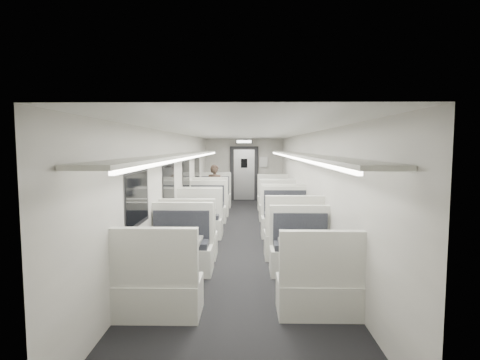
{
  "coord_description": "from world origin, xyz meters",
  "views": [
    {
      "loc": [
        0.1,
        -8.57,
        2.1
      ],
      "look_at": [
        -0.07,
        1.07,
        1.23
      ],
      "focal_mm": 28.0,
      "sensor_mm": 36.0,
      "label": 1
    }
  ],
  "objects_px": {
    "exit_sign": "(244,142)",
    "booth_left_c": "(194,228)",
    "booth_right_b": "(281,211)",
    "passenger": "(215,189)",
    "vestibule_door": "(244,174)",
    "booth_right_a": "(275,201)",
    "booth_right_c": "(289,227)",
    "booth_left_d": "(171,265)",
    "booth_left_a": "(213,199)",
    "booth_right_d": "(308,266)",
    "booth_left_b": "(204,213)"
  },
  "relations": [
    {
      "from": "booth_left_c",
      "to": "booth_right_d",
      "type": "bearing_deg",
      "value": -50.19
    },
    {
      "from": "booth_left_b",
      "to": "booth_left_a",
      "type": "bearing_deg",
      "value": 90.0
    },
    {
      "from": "booth_right_b",
      "to": "exit_sign",
      "type": "distance_m",
      "value": 4.73
    },
    {
      "from": "booth_left_a",
      "to": "vestibule_door",
      "type": "height_order",
      "value": "vestibule_door"
    },
    {
      "from": "booth_right_a",
      "to": "booth_left_c",
      "type": "bearing_deg",
      "value": -117.0
    },
    {
      "from": "booth_left_d",
      "to": "booth_right_a",
      "type": "relative_size",
      "value": 1.0
    },
    {
      "from": "booth_right_c",
      "to": "exit_sign",
      "type": "height_order",
      "value": "exit_sign"
    },
    {
      "from": "booth_right_c",
      "to": "passenger",
      "type": "relative_size",
      "value": 1.47
    },
    {
      "from": "passenger",
      "to": "vestibule_door",
      "type": "height_order",
      "value": "vestibule_door"
    },
    {
      "from": "booth_right_b",
      "to": "passenger",
      "type": "height_order",
      "value": "passenger"
    },
    {
      "from": "booth_left_b",
      "to": "exit_sign",
      "type": "height_order",
      "value": "exit_sign"
    },
    {
      "from": "exit_sign",
      "to": "booth_left_c",
      "type": "bearing_deg",
      "value": -99.02
    },
    {
      "from": "booth_right_a",
      "to": "booth_right_d",
      "type": "height_order",
      "value": "booth_right_a"
    },
    {
      "from": "booth_right_c",
      "to": "exit_sign",
      "type": "distance_m",
      "value": 6.58
    },
    {
      "from": "booth_right_b",
      "to": "booth_left_a",
      "type": "bearing_deg",
      "value": 131.2
    },
    {
      "from": "booth_left_b",
      "to": "booth_right_c",
      "type": "distance_m",
      "value": 2.64
    },
    {
      "from": "booth_left_c",
      "to": "exit_sign",
      "type": "relative_size",
      "value": 3.46
    },
    {
      "from": "booth_left_b",
      "to": "booth_right_a",
      "type": "xyz_separation_m",
      "value": [
        2.0,
        2.13,
        0.01
      ]
    },
    {
      "from": "exit_sign",
      "to": "passenger",
      "type": "bearing_deg",
      "value": -110.05
    },
    {
      "from": "booth_right_a",
      "to": "booth_left_a",
      "type": "bearing_deg",
      "value": 167.71
    },
    {
      "from": "booth_left_d",
      "to": "booth_right_a",
      "type": "height_order",
      "value": "booth_right_a"
    },
    {
      "from": "booth_left_a",
      "to": "booth_right_b",
      "type": "height_order",
      "value": "booth_left_a"
    },
    {
      "from": "booth_left_d",
      "to": "passenger",
      "type": "relative_size",
      "value": 1.4
    },
    {
      "from": "booth_right_a",
      "to": "vestibule_door",
      "type": "distance_m",
      "value": 3.1
    },
    {
      "from": "booth_right_b",
      "to": "passenger",
      "type": "bearing_deg",
      "value": 136.95
    },
    {
      "from": "booth_left_a",
      "to": "booth_right_c",
      "type": "bearing_deg",
      "value": -65.01
    },
    {
      "from": "booth_left_b",
      "to": "booth_right_d",
      "type": "distance_m",
      "value": 4.65
    },
    {
      "from": "booth_left_a",
      "to": "booth_right_a",
      "type": "xyz_separation_m",
      "value": [
        2.0,
        -0.44,
        -0.01
      ]
    },
    {
      "from": "booth_right_d",
      "to": "exit_sign",
      "type": "bearing_deg",
      "value": 96.56
    },
    {
      "from": "booth_right_a",
      "to": "booth_right_b",
      "type": "distance_m",
      "value": 1.85
    },
    {
      "from": "booth_right_b",
      "to": "booth_left_c",
      "type": "bearing_deg",
      "value": -133.94
    },
    {
      "from": "booth_left_a",
      "to": "booth_right_a",
      "type": "height_order",
      "value": "booth_left_a"
    },
    {
      "from": "booth_left_d",
      "to": "passenger",
      "type": "distance_m",
      "value": 6.3
    },
    {
      "from": "passenger",
      "to": "vestibule_door",
      "type": "bearing_deg",
      "value": 74.24
    },
    {
      "from": "booth_left_d",
      "to": "booth_right_b",
      "type": "relative_size",
      "value": 0.99
    },
    {
      "from": "booth_left_a",
      "to": "exit_sign",
      "type": "xyz_separation_m",
      "value": [
        1.0,
        1.94,
        1.88
      ]
    },
    {
      "from": "booth_right_b",
      "to": "vestibule_door",
      "type": "height_order",
      "value": "vestibule_door"
    },
    {
      "from": "booth_right_a",
      "to": "vestibule_door",
      "type": "xyz_separation_m",
      "value": [
        -1.0,
        2.86,
        0.65
      ]
    },
    {
      "from": "booth_right_b",
      "to": "exit_sign",
      "type": "bearing_deg",
      "value": 103.32
    },
    {
      "from": "booth_right_d",
      "to": "booth_left_c",
      "type": "bearing_deg",
      "value": 129.81
    },
    {
      "from": "booth_right_b",
      "to": "passenger",
      "type": "relative_size",
      "value": 1.42
    },
    {
      "from": "booth_right_c",
      "to": "exit_sign",
      "type": "relative_size",
      "value": 3.64
    },
    {
      "from": "booth_left_b",
      "to": "passenger",
      "type": "bearing_deg",
      "value": 87.08
    },
    {
      "from": "booth_right_a",
      "to": "booth_right_b",
      "type": "height_order",
      "value": "booth_right_b"
    },
    {
      "from": "booth_left_a",
      "to": "vestibule_door",
      "type": "distance_m",
      "value": 2.7
    },
    {
      "from": "vestibule_door",
      "to": "booth_left_c",
      "type": "bearing_deg",
      "value": -98.38
    },
    {
      "from": "booth_right_c",
      "to": "booth_right_d",
      "type": "height_order",
      "value": "booth_right_c"
    },
    {
      "from": "booth_right_b",
      "to": "passenger",
      "type": "distance_m",
      "value": 2.62
    },
    {
      "from": "booth_left_c",
      "to": "booth_right_b",
      "type": "xyz_separation_m",
      "value": [
        2.0,
        2.08,
        0.01
      ]
    },
    {
      "from": "booth_left_c",
      "to": "booth_right_c",
      "type": "height_order",
      "value": "booth_right_c"
    }
  ]
}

